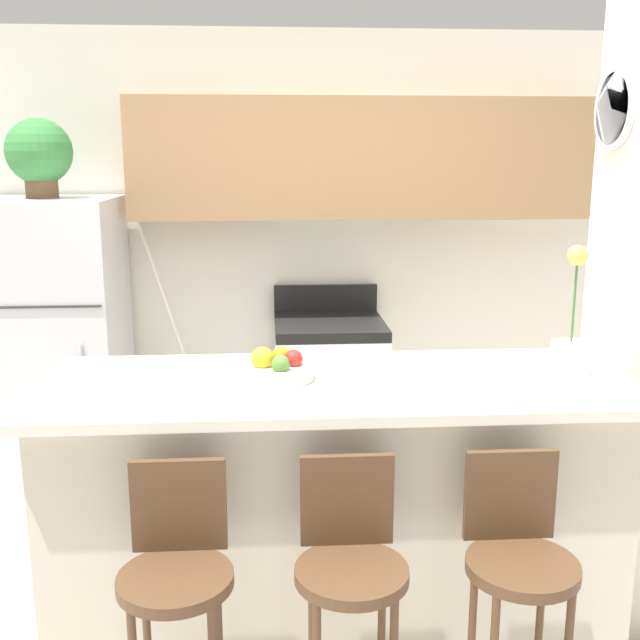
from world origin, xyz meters
TOP-DOWN VIEW (x-y plane):
  - wall_back at (0.13, 2.00)m, footprint 5.60×0.38m
  - counter_bar at (0.00, 0.00)m, footprint 2.05×0.75m
  - refrigerator at (-1.41, 1.66)m, footprint 0.74×0.74m
  - stove_range at (0.12, 1.72)m, footprint 0.63×0.62m
  - bar_stool_left at (-0.49, -0.53)m, footprint 0.32×0.32m
  - bar_stool_mid at (0.00, -0.53)m, footprint 0.32×0.32m
  - bar_stool_right at (0.49, -0.53)m, footprint 0.32×0.32m
  - potted_plant_on_fridge at (-1.41, 1.66)m, footprint 0.34×0.34m
  - orchid_vase at (0.84, 0.04)m, footprint 0.10×0.10m
  - fruit_bowl at (-0.19, 0.02)m, footprint 0.24×0.24m
  - trash_bin at (-0.82, 1.40)m, footprint 0.28×0.28m

SIDE VIEW (x-z plane):
  - trash_bin at x=-0.82m, z-range 0.00..0.38m
  - stove_range at x=0.12m, z-range -0.07..1.00m
  - counter_bar at x=0.00m, z-range 0.00..1.09m
  - bar_stool_left at x=-0.49m, z-range 0.16..1.15m
  - bar_stool_mid at x=0.00m, z-range 0.16..1.15m
  - bar_stool_right at x=0.49m, z-range 0.16..1.15m
  - refrigerator at x=-1.41m, z-range 0.00..1.62m
  - fruit_bowl at x=-0.19m, z-range 1.07..1.18m
  - orchid_vase at x=0.84m, z-range 1.00..1.45m
  - wall_back at x=0.13m, z-range 0.22..2.77m
  - potted_plant_on_fridge at x=-1.41m, z-range 1.64..2.05m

